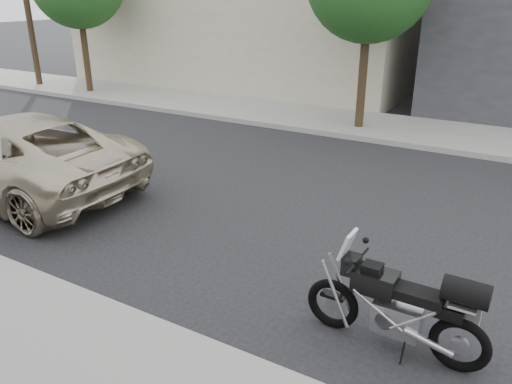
% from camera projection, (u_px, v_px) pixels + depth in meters
% --- Properties ---
extents(ground, '(120.00, 120.00, 0.00)m').
position_uv_depth(ground, '(352.00, 223.00, 8.81)').
color(ground, black).
rests_on(ground, ground).
extents(far_sidewalk, '(44.00, 3.00, 0.15)m').
position_uv_depth(far_sidewalk, '(433.00, 134.00, 13.99)').
color(far_sidewalk, gray).
rests_on(far_sidewalk, ground).
extents(motorcycle, '(2.10, 0.68, 1.33)m').
position_uv_depth(motorcycle, '(408.00, 307.00, 5.50)').
color(motorcycle, black).
rests_on(motorcycle, ground).
extents(minivan, '(5.66, 2.63, 1.57)m').
position_uv_depth(minivan, '(10.00, 154.00, 9.92)').
color(minivan, '#BEB194').
rests_on(minivan, ground).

